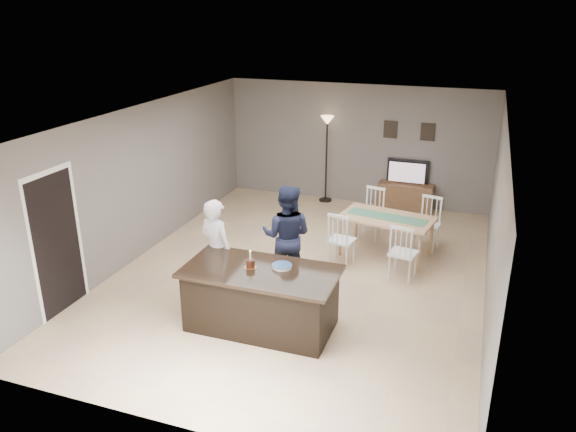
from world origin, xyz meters
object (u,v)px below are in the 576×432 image
(man, at_px, (287,236))
(birthday_cake, at_px, (250,263))
(kitchen_island, at_px, (261,298))
(plate_stack, at_px, (282,266))
(woman, at_px, (216,250))
(tv_console, at_px, (405,197))
(floor_lamp, at_px, (327,136))
(dining_table, at_px, (386,224))
(television, at_px, (407,172))

(man, height_order, birthday_cake, man)
(kitchen_island, xyz_separation_m, man, (-0.10, 1.35, 0.40))
(kitchen_island, bearing_deg, plate_stack, 32.38)
(kitchen_island, relative_size, woman, 1.31)
(tv_console, bearing_deg, plate_stack, -99.90)
(birthday_cake, relative_size, plate_stack, 0.90)
(woman, xyz_separation_m, birthday_cake, (0.79, -0.52, 0.14))
(kitchen_island, bearing_deg, man, 94.06)
(tv_console, bearing_deg, floor_lamp, 179.38)
(plate_stack, relative_size, dining_table, 0.14)
(television, relative_size, plate_stack, 3.22)
(tv_console, relative_size, television, 1.31)
(television, bearing_deg, dining_table, 90.60)
(kitchen_island, relative_size, floor_lamp, 1.08)
(television, bearing_deg, plate_stack, 80.22)
(tv_console, height_order, man, man)
(tv_console, height_order, television, television)
(dining_table, bearing_deg, kitchen_island, -102.70)
(woman, bearing_deg, kitchen_island, 169.26)
(kitchen_island, xyz_separation_m, birthday_cake, (-0.16, 0.03, 0.51))
(birthday_cake, bearing_deg, tv_console, 76.19)
(tv_console, relative_size, birthday_cake, 4.70)
(birthday_cake, xyz_separation_m, dining_table, (1.39, 2.95, -0.33))
(woman, bearing_deg, tv_console, -93.86)
(woman, distance_m, floor_lamp, 5.10)
(kitchen_island, relative_size, tv_console, 1.79)
(television, distance_m, woman, 5.53)
(birthday_cake, bearing_deg, floor_lamp, 94.90)
(television, height_order, dining_table, television)
(man, xyz_separation_m, plate_stack, (0.35, -1.19, 0.07))
(woman, bearing_deg, man, -117.55)
(television, relative_size, birthday_cake, 3.58)
(television, height_order, plate_stack, television)
(woman, relative_size, floor_lamp, 0.82)
(birthday_cake, height_order, dining_table, birthday_cake)
(man, distance_m, plate_stack, 1.24)
(tv_console, distance_m, floor_lamp, 2.22)
(tv_console, bearing_deg, man, -107.07)
(man, xyz_separation_m, birthday_cake, (-0.07, -1.32, 0.11))
(dining_table, bearing_deg, floor_lamp, 135.27)
(tv_console, bearing_deg, woman, -113.18)
(woman, relative_size, man, 0.96)
(tv_console, relative_size, floor_lamp, 0.60)
(plate_stack, bearing_deg, birthday_cake, -162.21)
(dining_table, distance_m, floor_lamp, 3.34)
(man, bearing_deg, plate_stack, 101.02)
(television, bearing_deg, floor_lamp, 1.56)
(television, bearing_deg, kitchen_island, 77.99)
(kitchen_island, height_order, birthday_cake, birthday_cake)
(kitchen_island, bearing_deg, floor_lamp, 96.52)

